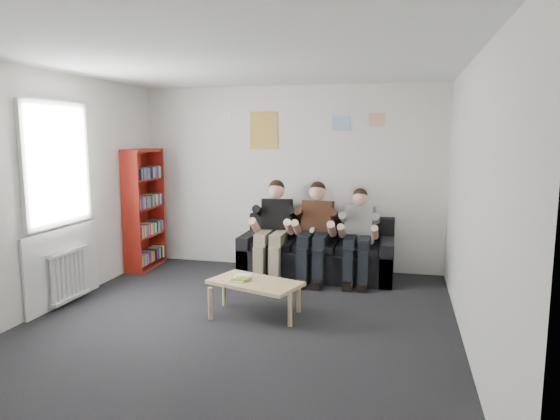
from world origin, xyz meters
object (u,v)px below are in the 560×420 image
sofa (317,255)px  bookshelf (145,209)px  person_right (358,236)px  person_middle (315,232)px  coffee_table (255,285)px  person_left (273,230)px

sofa → bookshelf: (-2.58, -0.18, 0.60)m
sofa → person_right: 0.71m
bookshelf → person_middle: size_ratio=1.32×
sofa → bookshelf: bearing=-176.0°
person_right → coffee_table: bearing=-114.7°
person_right → person_middle: bearing=-172.2°
bookshelf → coffee_table: size_ratio=1.81×
sofa → person_left: bearing=-161.3°
person_left → bookshelf: bearing=172.1°
person_left → person_right: 1.18m
bookshelf → person_middle: bearing=-3.8°
bookshelf → person_left: 2.00m
bookshelf → person_right: (3.17, -0.01, -0.26)m
person_left → person_middle: size_ratio=1.01×
person_middle → bookshelf: bearing=-177.5°
person_left → person_right: (1.18, 0.01, -0.03)m
person_left → person_middle: bearing=-7.4°
bookshelf → coffee_table: 2.75m
bookshelf → person_left: bookshelf is taller
coffee_table → person_right: bearing=58.0°
person_middle → coffee_table: bearing=-101.1°
coffee_table → person_middle: size_ratio=0.73×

